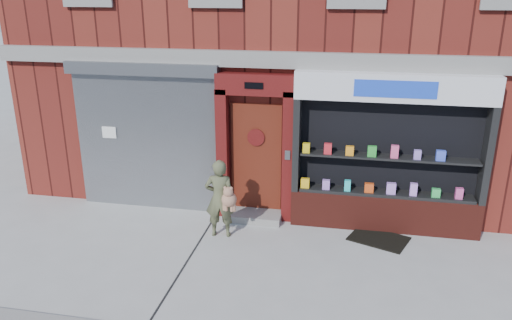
# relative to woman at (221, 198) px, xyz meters

# --- Properties ---
(ground) EXTENTS (80.00, 80.00, 0.00)m
(ground) POSITION_rel_woman_xyz_m (1.22, -0.92, -0.75)
(ground) COLOR #9E9E99
(ground) RESTS_ON ground
(building) EXTENTS (12.00, 8.16, 8.00)m
(building) POSITION_rel_woman_xyz_m (1.22, 5.07, 3.25)
(building) COLOR #5A1914
(building) RESTS_ON ground
(shutter_bay) EXTENTS (3.10, 0.30, 3.04)m
(shutter_bay) POSITION_rel_woman_xyz_m (-1.78, 1.01, 0.97)
(shutter_bay) COLOR gray
(shutter_bay) RESTS_ON ground
(red_door_bay) EXTENTS (1.52, 0.58, 2.90)m
(red_door_bay) POSITION_rel_woman_xyz_m (0.47, 0.94, 0.70)
(red_door_bay) COLOR #4A0D0C
(red_door_bay) RESTS_ON ground
(pharmacy_bay) EXTENTS (3.50, 0.41, 3.00)m
(pharmacy_bay) POSITION_rel_woman_xyz_m (2.96, 0.89, 0.62)
(pharmacy_bay) COLOR #5E1E16
(pharmacy_bay) RESTS_ON ground
(woman) EXTENTS (0.63, 0.46, 1.49)m
(woman) POSITION_rel_woman_xyz_m (0.00, 0.00, 0.00)
(woman) COLOR #535739
(woman) RESTS_ON ground
(doormat) EXTENTS (1.20, 1.03, 0.03)m
(doormat) POSITION_rel_woman_xyz_m (2.89, 0.40, -0.74)
(doormat) COLOR black
(doormat) RESTS_ON ground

